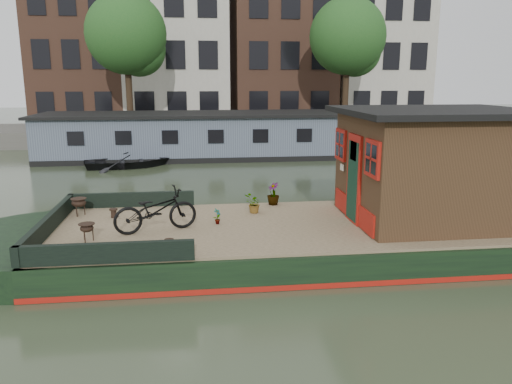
{
  "coord_description": "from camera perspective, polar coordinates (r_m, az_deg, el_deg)",
  "views": [
    {
      "loc": [
        -2.95,
        -10.13,
        3.69
      ],
      "look_at": [
        -1.63,
        0.5,
        1.25
      ],
      "focal_mm": 35.0,
      "sensor_mm": 36.0,
      "label": 1
    }
  ],
  "objects": [
    {
      "name": "brazier_front",
      "position": [
        10.08,
        -18.74,
        -4.39
      ],
      "size": [
        0.36,
        0.36,
        0.35
      ],
      "primitive_type": null,
      "rotation": [
        0.0,
        0.0,
        -0.09
      ],
      "color": "black",
      "rests_on": "houseboat_deck"
    },
    {
      "name": "houseboat_deck",
      "position": [
        10.99,
        8.82,
        -3.54
      ],
      "size": [
        11.8,
        3.8,
        0.05
      ],
      "primitive_type": "cube",
      "color": "#96835D",
      "rests_on": "houseboat_hull"
    },
    {
      "name": "brazier_rear",
      "position": [
        12.04,
        -19.57,
        -1.6
      ],
      "size": [
        0.45,
        0.45,
        0.4
      ],
      "primitive_type": null,
      "rotation": [
        0.0,
        0.0,
        0.24
      ],
      "color": "black",
      "rests_on": "houseboat_deck"
    },
    {
      "name": "bicycle",
      "position": [
        10.29,
        -11.41,
        -2.05
      ],
      "size": [
        1.79,
        1.07,
        0.89
      ],
      "primitive_type": "imported",
      "rotation": [
        0.0,
        0.0,
        1.88
      ],
      "color": "black",
      "rests_on": "houseboat_deck"
    },
    {
      "name": "houseboat_hull",
      "position": [
        10.81,
        1.92,
        -5.61
      ],
      "size": [
        14.01,
        4.02,
        0.6
      ],
      "color": "black",
      "rests_on": "ground"
    },
    {
      "name": "dinghy",
      "position": [
        22.07,
        -14.44,
        3.75
      ],
      "size": [
        4.03,
        3.24,
        0.74
      ],
      "primitive_type": "imported",
      "rotation": [
        0.0,
        0.0,
        1.78
      ],
      "color": "black",
      "rests_on": "ground"
    },
    {
      "name": "potted_plant_a",
      "position": [
        10.69,
        -4.45,
        -2.78
      ],
      "size": [
        0.21,
        0.22,
        0.35
      ],
      "primitive_type": "imported",
      "rotation": [
        0.0,
        0.0,
        0.94
      ],
      "color": "brown",
      "rests_on": "houseboat_deck"
    },
    {
      "name": "potted_plant_d",
      "position": [
        12.3,
        1.97,
        -0.2
      ],
      "size": [
        0.41,
        0.41,
        0.55
      ],
      "primitive_type": "imported",
      "rotation": [
        0.0,
        0.0,
        5.18
      ],
      "color": "#9F622B",
      "rests_on": "houseboat_deck"
    },
    {
      "name": "ground",
      "position": [
        11.18,
        8.71,
        -6.61
      ],
      "size": [
        120.0,
        120.0,
        0.0
      ],
      "primitive_type": "plane",
      "color": "#353E27",
      "rests_on": "ground"
    },
    {
      "name": "far_houseboat",
      "position": [
        24.46,
        -0.11,
        6.42
      ],
      "size": [
        20.4,
        4.4,
        2.11
      ],
      "color": "slate",
      "rests_on": "ground"
    },
    {
      "name": "townhouse_row",
      "position": [
        37.99,
        -2.49,
        19.15
      ],
      "size": [
        27.25,
        8.0,
        16.5
      ],
      "color": "brown",
      "rests_on": "ground"
    },
    {
      "name": "tree_right",
      "position": [
        30.67,
        10.64,
        16.71
      ],
      "size": [
        4.4,
        4.4,
        7.4
      ],
      "color": "#332316",
      "rests_on": "quay"
    },
    {
      "name": "quay",
      "position": [
        30.94,
        -1.58,
        6.79
      ],
      "size": [
        60.0,
        6.0,
        0.9
      ],
      "primitive_type": "cube",
      "color": "#47443F",
      "rests_on": "ground"
    },
    {
      "name": "bollard_port",
      "position": [
        11.62,
        -15.96,
        -2.34
      ],
      "size": [
        0.18,
        0.18,
        0.21
      ],
      "primitive_type": "cylinder",
      "color": "black",
      "rests_on": "houseboat_deck"
    },
    {
      "name": "bollard_stbd",
      "position": [
        9.25,
        -9.89,
        -5.92
      ],
      "size": [
        0.17,
        0.17,
        0.2
      ],
      "primitive_type": "cylinder",
      "color": "black",
      "rests_on": "houseboat_deck"
    },
    {
      "name": "potted_plant_c",
      "position": [
        11.52,
        -0.25,
        -1.36
      ],
      "size": [
        0.52,
        0.52,
        0.44
      ],
      "primitive_type": "imported",
      "rotation": [
        0.0,
        0.0,
        3.83
      ],
      "color": "#AC5132",
      "rests_on": "houseboat_deck"
    },
    {
      "name": "tree_left",
      "position": [
        29.48,
        -14.31,
        16.71
      ],
      "size": [
        4.4,
        4.4,
        7.4
      ],
      "color": "#332316",
      "rests_on": "quay"
    },
    {
      "name": "cabin",
      "position": [
        11.51,
        19.59,
        3.01
      ],
      "size": [
        4.0,
        3.5,
        2.42
      ],
      "color": "black",
      "rests_on": "houseboat_deck"
    },
    {
      "name": "bow_bulwark",
      "position": [
        10.74,
        -18.19,
        -3.32
      ],
      "size": [
        3.0,
        4.0,
        0.35
      ],
      "color": "black",
      "rests_on": "houseboat_deck"
    }
  ]
}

